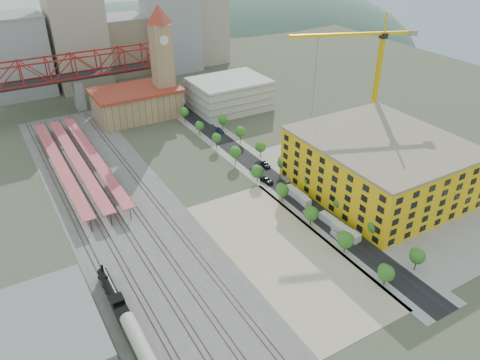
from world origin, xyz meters
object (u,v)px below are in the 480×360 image
tower_crane (371,66)px  car_0 (336,235)px  construction_building (379,165)px  site_trailer_d (296,194)px  locomotive (114,296)px  site_trailer_b (331,221)px  site_trailer_c (301,197)px  site_trailer_a (346,232)px  clock_tower (161,51)px  coach (142,351)px

tower_crane → car_0: size_ratio=12.50×
construction_building → site_trailer_d: 28.94m
locomotive → car_0: 63.42m
construction_building → site_trailer_b: bearing=-163.1°
construction_building → site_trailer_c: construction_building is taller
construction_building → site_trailer_d: construction_building is taller
site_trailer_b → car_0: (-3.00, -5.58, -0.49)m
construction_building → tower_crane: (21.35, 30.35, 21.86)m
construction_building → site_trailer_d: (-26.00, 9.76, -8.14)m
site_trailer_a → site_trailer_c: 21.82m
clock_tower → coach: bearing=-114.7°
coach → tower_crane: (113.35, 56.35, 28.17)m
coach → site_trailer_c: 73.98m
site_trailer_d → tower_crane: bearing=22.3°
tower_crane → site_trailer_b: (-47.35, -38.24, -30.08)m
car_0 → site_trailer_c: bearing=85.9°
clock_tower → tower_crane: size_ratio=1.03×
construction_building → site_trailer_b: (-26.00, -7.90, -8.23)m
coach → tower_crane: bearing=26.4°
coach → site_trailer_d: (66.00, 35.76, -1.83)m
site_trailer_a → site_trailer_c: bearing=83.1°
tower_crane → car_0: bearing=-139.0°
car_0 → locomotive: bearing=177.7°
locomotive → site_trailer_d: 67.94m
locomotive → site_trailer_c: size_ratio=2.48×
tower_crane → locomotive: bearing=-162.1°
clock_tower → site_trailer_d: (8.00, -90.23, -27.43)m
tower_crane → site_trailer_d: bearing=-156.5°
clock_tower → site_trailer_a: clock_tower is taller
site_trailer_d → site_trailer_b: bearing=-91.2°
site_trailer_d → clock_tower: bearing=93.9°
construction_building → tower_crane: 43.06m
construction_building → coach: bearing=-164.2°
construction_building → car_0: construction_building is taller
clock_tower → site_trailer_d: clock_tower is taller
clock_tower → site_trailer_c: clock_tower is taller
locomotive → site_trailer_b: (66.00, -1.54, -0.89)m
clock_tower → tower_crane: (55.35, -69.65, 2.57)m
tower_crane → site_trailer_d: size_ratio=5.47×
construction_building → coach: 95.81m
construction_building → car_0: (-29.00, -13.48, -8.72)m
locomotive → site_trailer_d: size_ratio=2.40×
site_trailer_c → locomotive: bearing=-165.8°
coach → site_trailer_b: (66.00, 18.10, -1.91)m
tower_crane → site_trailer_a: tower_crane is taller
construction_building → site_trailer_b: 28.39m
clock_tower → site_trailer_c: (8.00, -92.63, -27.47)m
clock_tower → site_trailer_d: size_ratio=5.61×
coach → construction_building: bearing=15.8°
locomotive → coach: size_ratio=1.20×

